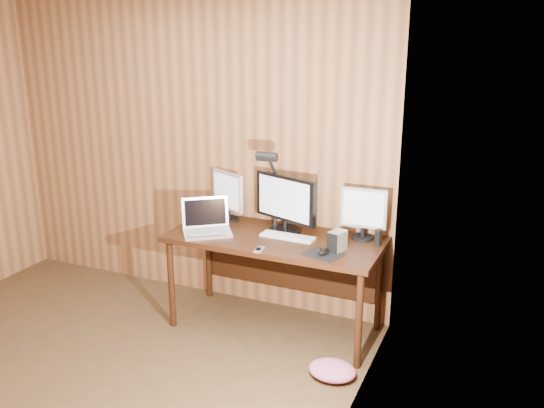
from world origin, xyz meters
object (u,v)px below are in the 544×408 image
Objects in this scene: keyboard at (288,236)px; hard_drive at (337,241)px; laptop at (207,224)px; desk_lamp at (271,178)px; mouse at (323,251)px; monitor_left at (228,195)px; speaker at (378,238)px; monitor_right at (364,212)px; desk at (278,249)px; phone at (259,250)px; monitor_center at (285,203)px.

keyboard is 0.43m from hard_drive.
hard_drive is (1.03, 0.02, 0.01)m from laptop.
mouse is at bearing -24.42° from desk_lamp.
monitor_left is 0.59× the size of desk_lamp.
speaker is 0.90m from desk_lamp.
keyboard is at bearing 7.83° from monitor_left.
laptop is at bearing -167.30° from keyboard.
mouse is 0.17× the size of desk_lamp.
monitor_right is 2.55× the size of hard_drive.
desk is at bearing 179.95° from hard_drive.
mouse is 0.45m from speaker.
keyboard reaches higher than phone.
monitor_center reaches higher than hard_drive.
monitor_left is 0.47m from desk_lamp.
monitor_right is 3.35× the size of speaker.
speaker is (0.74, 0.43, 0.05)m from phone.
keyboard is at bearing -160.77° from monitor_right.
keyboard is at bearing -177.14° from hard_drive.
desk_lamp reaches higher than phone.
monitor_left is at bearing 178.19° from mouse.
speaker is (0.24, 0.22, -0.01)m from hard_drive.
monitor_left is 0.75m from phone.
phone is 0.59m from desk_lamp.
speaker is (1.26, 0.24, -0.01)m from laptop.
mouse is 0.76× the size of hard_drive.
desk is 2.95× the size of monitor_center.
hard_drive is 1.31× the size of speaker.
monitor_center is 1.32× the size of keyboard.
phone is at bearing -19.51° from monitor_left.
desk is 3.58× the size of laptop.
desk is 0.17m from keyboard.
laptop is 1.08× the size of keyboard.
speaker is (0.30, 0.33, 0.03)m from mouse.
desk_lamp is at bearing 152.86° from desk.
monitor_center is at bearing 67.34° from desk.
keyboard is 3.80× the size of phone.
phone is (-0.09, -0.32, -0.00)m from keyboard.
monitor_right is (0.58, 0.08, -0.02)m from monitor_center.
phone is (-0.02, -0.44, -0.22)m from monitor_center.
hard_drive is (0.07, 0.11, 0.05)m from mouse.
speaker is at bearing 11.47° from keyboard.
keyboard is (-0.52, -0.20, -0.20)m from monitor_right.
laptop is 2.96× the size of hard_drive.
laptop is at bearing -169.40° from speaker.
mouse is at bearing -113.99° from monitor_right.
monitor_center is 0.26m from keyboard.
hard_drive is (0.51, -0.16, 0.19)m from desk.
laptop reaches higher than phone.
keyboard is 3.59× the size of speaker.
laptop is at bearing -163.93° from mouse.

